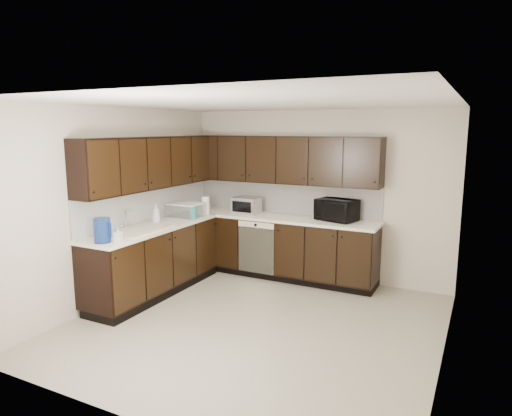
{
  "coord_description": "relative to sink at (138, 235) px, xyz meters",
  "views": [
    {
      "loc": [
        2.24,
        -4.42,
        2.23
      ],
      "look_at": [
        -0.29,
        0.6,
        1.25
      ],
      "focal_mm": 32.0,
      "sensor_mm": 36.0,
      "label": 1
    }
  ],
  "objects": [
    {
      "name": "soap_bottle_b",
      "position": [
        -0.09,
        0.48,
        0.2
      ],
      "size": [
        0.13,
        0.13,
        0.27
      ],
      "primitive_type": "imported",
      "rotation": [
        0.0,
        0.0,
        -0.29
      ],
      "color": "gray",
      "rests_on": "countertop"
    },
    {
      "name": "sink",
      "position": [
        0.0,
        0.0,
        0.0
      ],
      "size": [
        0.54,
        0.82,
        0.42
      ],
      "color": "beige",
      "rests_on": "countertop"
    },
    {
      "name": "countertop",
      "position": [
        0.67,
        1.12,
        0.04
      ],
      "size": [
        3.03,
        2.83,
        0.04
      ],
      "color": "white",
      "rests_on": "lower_cabinets"
    },
    {
      "name": "wall_right",
      "position": [
        3.68,
        0.01,
        0.37
      ],
      "size": [
        0.02,
        4.0,
        2.5
      ],
      "primitive_type": "cube",
      "color": "beige",
      "rests_on": "floor"
    },
    {
      "name": "dishwasher",
      "position": [
        0.98,
        1.42,
        -0.33
      ],
      "size": [
        0.58,
        0.04,
        0.78
      ],
      "color": "beige",
      "rests_on": "lower_cabinets"
    },
    {
      "name": "floor",
      "position": [
        1.68,
        0.01,
        -0.88
      ],
      "size": [
        4.0,
        4.0,
        0.0
      ],
      "primitive_type": "plane",
      "color": "#A39B87",
      "rests_on": "ground"
    },
    {
      "name": "wall_back",
      "position": [
        1.68,
        2.01,
        0.37
      ],
      "size": [
        4.0,
        0.02,
        2.5
      ],
      "primitive_type": "cube",
      "color": "beige",
      "rests_on": "floor"
    },
    {
      "name": "blue_pitcher",
      "position": [
        0.06,
        -0.66,
        0.2
      ],
      "size": [
        0.19,
        0.19,
        0.29
      ],
      "primitive_type": "cylinder",
      "rotation": [
        0.0,
        0.0,
        0.0
      ],
      "color": "navy",
      "rests_on": "countertop"
    },
    {
      "name": "wall_left",
      "position": [
        -0.32,
        0.01,
        0.37
      ],
      "size": [
        0.02,
        4.0,
        2.5
      ],
      "primitive_type": "cube",
      "color": "beige",
      "rests_on": "floor"
    },
    {
      "name": "soap_bottle_a",
      "position": [
        0.2,
        -0.56,
        0.15
      ],
      "size": [
        0.09,
        0.09,
        0.17
      ],
      "primitive_type": "imported",
      "rotation": [
        0.0,
        0.0,
        0.16
      ],
      "color": "gray",
      "rests_on": "countertop"
    },
    {
      "name": "wall_front",
      "position": [
        1.68,
        -1.99,
        0.37
      ],
      "size": [
        4.0,
        0.02,
        2.5
      ],
      "primitive_type": "cube",
      "color": "beige",
      "rests_on": "floor"
    },
    {
      "name": "storage_bin",
      "position": [
        -0.02,
        1.06,
        0.16
      ],
      "size": [
        0.51,
        0.39,
        0.19
      ],
      "primitive_type": "cube",
      "rotation": [
        0.0,
        0.0,
        -0.05
      ],
      "color": "silver",
      "rests_on": "countertop"
    },
    {
      "name": "microwave",
      "position": [
        2.08,
        1.77,
        0.21
      ],
      "size": [
        0.62,
        0.5,
        0.3
      ],
      "primitive_type": "imported",
      "rotation": [
        0.0,
        0.0,
        -0.25
      ],
      "color": "black",
      "rests_on": "countertop"
    },
    {
      "name": "upper_cabinets",
      "position": [
        0.58,
        1.22,
        0.89
      ],
      "size": [
        3.0,
        2.8,
        0.7
      ],
      "color": "black",
      "rests_on": "wall_back"
    },
    {
      "name": "toaster_oven",
      "position": [
        0.68,
        1.68,
        0.18
      ],
      "size": [
        0.4,
        0.3,
        0.25
      ],
      "primitive_type": "cube",
      "rotation": [
        0.0,
        0.0,
        -0.02
      ],
      "color": "silver",
      "rests_on": "countertop"
    },
    {
      "name": "ceiling",
      "position": [
        1.68,
        0.01,
        1.62
      ],
      "size": [
        4.0,
        4.0,
        0.0
      ],
      "primitive_type": "plane",
      "rotation": [
        3.14,
        0.0,
        0.0
      ],
      "color": "white",
      "rests_on": "wall_back"
    },
    {
      "name": "backsplash",
      "position": [
        0.46,
        1.33,
        0.3
      ],
      "size": [
        3.0,
        2.8,
        0.48
      ],
      "color": "white",
      "rests_on": "countertop"
    },
    {
      "name": "teal_tumbler",
      "position": [
        0.2,
        0.95,
        0.16
      ],
      "size": [
        0.11,
        0.11,
        0.2
      ],
      "primitive_type": "cylinder",
      "rotation": [
        0.0,
        0.0,
        -0.38
      ],
      "color": "#0D928A",
      "rests_on": "countertop"
    },
    {
      "name": "lower_cabinets",
      "position": [
        0.67,
        1.12,
        -0.47
      ],
      "size": [
        3.0,
        2.8,
        0.9
      ],
      "color": "black",
      "rests_on": "floor"
    },
    {
      "name": "paper_towel_roll",
      "position": [
        0.14,
        1.36,
        0.19
      ],
      "size": [
        0.16,
        0.16,
        0.27
      ],
      "primitive_type": "cylinder",
      "rotation": [
        0.0,
        0.0,
        0.42
      ],
      "color": "white",
      "rests_on": "countertop"
    }
  ]
}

